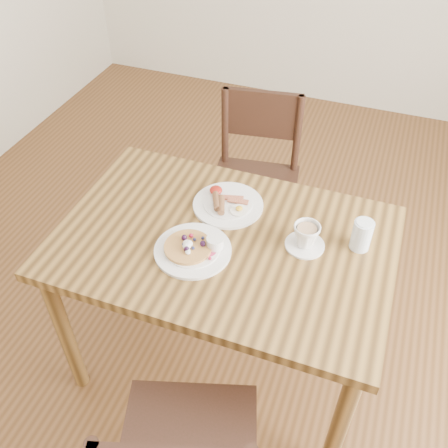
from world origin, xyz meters
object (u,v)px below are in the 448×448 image
Objects in this scene: dining_table at (224,257)px; chair_far at (255,175)px; water_glass at (362,235)px; pancake_plate at (194,248)px; breakfast_plate at (227,204)px; teacup_saucer at (306,237)px.

dining_table is 1.36× the size of chair_far.
water_glass reaches higher than dining_table.
dining_table is at bearing 51.85° from pancake_plate.
pancake_plate is at bearing -157.59° from water_glass.
chair_far reaches higher than breakfast_plate.
pancake_plate is at bearing 83.21° from chair_far.
teacup_saucer is at bearing -18.07° from breakfast_plate.
teacup_saucer is (0.36, 0.16, 0.03)m from pancake_plate.
chair_far is 0.88m from water_glass.
teacup_saucer reaches higher than breakfast_plate.
water_glass is (0.46, 0.12, 0.16)m from dining_table.
water_glass is at bearing -5.24° from breakfast_plate.
water_glass is (0.56, -0.60, 0.31)m from chair_far.
chair_far reaches higher than water_glass.
breakfast_plate is at bearing 106.58° from dining_table.
chair_far is at bearing 119.95° from teacup_saucer.
dining_table is 0.17m from pancake_plate.
chair_far is at bearing 91.68° from pancake_plate.
pancake_plate reaches higher than dining_table.
breakfast_plate is 2.35× the size of water_glass.
water_glass is at bearing 18.71° from teacup_saucer.
teacup_saucer is (0.28, 0.06, 0.14)m from dining_table.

